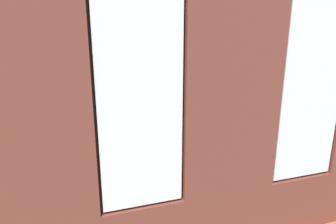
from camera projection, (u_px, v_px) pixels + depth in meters
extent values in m
cube|color=brown|center=(160.00, 160.00, 6.09)|extent=(6.60, 6.08, 0.10)
cube|color=brown|center=(233.00, 103.00, 3.16)|extent=(1.11, 0.16, 3.55)
cube|color=brown|center=(295.00, 202.00, 3.84)|extent=(0.88, 0.16, 0.75)
cube|color=white|center=(312.00, 93.00, 3.41)|extent=(0.82, 0.03, 2.08)
cube|color=#38281E|center=(308.00, 92.00, 3.47)|extent=(0.88, 0.04, 2.14)
cube|color=white|center=(141.00, 107.00, 2.81)|extent=(0.82, 0.03, 2.08)
cube|color=#38281E|center=(140.00, 106.00, 2.87)|extent=(0.88, 0.04, 2.14)
cube|color=tan|center=(223.00, 187.00, 3.54)|extent=(3.08, 0.24, 0.06)
cube|color=black|center=(231.00, 52.00, 3.10)|extent=(0.48, 0.03, 0.62)
cube|color=#A33875|center=(230.00, 52.00, 3.11)|extent=(0.42, 0.01, 0.56)
cube|color=black|center=(206.00, 198.00, 4.25)|extent=(1.72, 0.85, 0.42)
cube|color=black|center=(218.00, 183.00, 3.85)|extent=(1.72, 0.24, 0.38)
cube|color=black|center=(253.00, 170.00, 4.40)|extent=(0.22, 0.85, 0.24)
cube|color=black|center=(155.00, 187.00, 3.94)|extent=(0.22, 0.85, 0.24)
cube|color=black|center=(226.00, 176.00, 4.31)|extent=(0.59, 0.65, 0.12)
cube|color=black|center=(185.00, 183.00, 4.12)|extent=(0.59, 0.65, 0.12)
cube|color=black|center=(253.00, 134.00, 6.82)|extent=(0.88, 1.93, 0.42)
cube|color=black|center=(266.00, 116.00, 6.81)|extent=(0.27, 1.92, 0.38)
cube|color=black|center=(234.00, 111.00, 7.50)|extent=(0.85, 0.23, 0.24)
cube|color=black|center=(279.00, 133.00, 5.96)|extent=(0.85, 0.23, 0.24)
cube|color=black|center=(243.00, 118.00, 7.07)|extent=(0.66, 0.69, 0.12)
cube|color=black|center=(262.00, 128.00, 6.39)|extent=(0.66, 0.69, 0.12)
cube|color=tan|center=(167.00, 139.00, 5.88)|extent=(1.40, 0.77, 0.04)
cube|color=tan|center=(190.00, 140.00, 6.43)|extent=(0.07, 0.07, 0.41)
cube|color=tan|center=(132.00, 148.00, 6.04)|extent=(0.07, 0.07, 0.41)
cube|color=tan|center=(203.00, 152.00, 5.84)|extent=(0.07, 0.07, 0.41)
cube|color=tan|center=(139.00, 161.00, 5.45)|extent=(0.07, 0.07, 0.41)
cylinder|color=#4C4C51|center=(183.00, 132.00, 6.10)|extent=(0.08, 0.08, 0.09)
cylinder|color=#9E5638|center=(148.00, 141.00, 5.63)|extent=(0.10, 0.10, 0.08)
sphere|color=#1E5B28|center=(147.00, 136.00, 5.61)|extent=(0.12, 0.12, 0.12)
cube|color=black|center=(167.00, 138.00, 5.87)|extent=(0.18, 0.09, 0.02)
cube|color=black|center=(14.00, 165.00, 5.14)|extent=(1.07, 0.42, 0.52)
cube|color=black|center=(12.00, 150.00, 5.06)|extent=(0.40, 0.20, 0.05)
cube|color=black|center=(11.00, 147.00, 5.04)|extent=(0.06, 0.04, 0.06)
cube|color=black|center=(9.00, 130.00, 4.96)|extent=(0.91, 0.04, 0.54)
cube|color=black|center=(9.00, 129.00, 4.98)|extent=(0.86, 0.01, 0.49)
cylinder|color=olive|center=(133.00, 127.00, 7.53)|extent=(0.46, 0.46, 0.28)
ellipsoid|color=white|center=(132.00, 114.00, 7.44)|extent=(1.02, 1.02, 0.41)
ellipsoid|color=navy|center=(129.00, 111.00, 7.39)|extent=(0.44, 0.44, 0.18)
cylinder|color=brown|center=(14.00, 215.00, 3.29)|extent=(0.08, 0.08, 0.31)
cone|color=#337F38|center=(28.00, 189.00, 3.13)|extent=(0.50, 0.39, 0.48)
cone|color=#337F38|center=(32.00, 178.00, 3.36)|extent=(0.53, 0.35, 0.47)
cone|color=#337F38|center=(7.00, 177.00, 3.38)|extent=(0.24, 0.54, 0.49)
cylinder|color=#47423D|center=(46.00, 194.00, 4.43)|extent=(0.28, 0.28, 0.35)
cylinder|color=brown|center=(43.00, 169.00, 4.32)|extent=(0.05, 0.05, 0.44)
cone|color=#337F38|center=(23.00, 139.00, 4.11)|extent=(0.50, 0.16, 0.62)
cone|color=#337F38|center=(27.00, 145.00, 3.98)|extent=(0.41, 0.51, 0.58)
cone|color=#337F38|center=(43.00, 145.00, 4.00)|extent=(0.27, 0.57, 0.56)
cone|color=#337F38|center=(53.00, 140.00, 4.13)|extent=(0.51, 0.41, 0.59)
cone|color=#337F38|center=(57.00, 136.00, 4.38)|extent=(0.59, 0.36, 0.53)
cone|color=#337F38|center=(44.00, 132.00, 4.38)|extent=(0.25, 0.51, 0.62)
cone|color=#337F38|center=(31.00, 136.00, 4.37)|extent=(0.39, 0.57, 0.54)
cylinder|color=#9E5638|center=(282.00, 186.00, 4.66)|extent=(0.31, 0.31, 0.32)
cylinder|color=brown|center=(284.00, 173.00, 4.60)|extent=(0.05, 0.05, 0.15)
ellipsoid|color=#286B2D|center=(286.00, 152.00, 4.51)|extent=(0.65, 0.65, 0.52)
cylinder|color=#9E5638|center=(221.00, 112.00, 8.63)|extent=(0.34, 0.34, 0.40)
cylinder|color=brown|center=(221.00, 101.00, 8.53)|extent=(0.06, 0.06, 0.28)
cone|color=#3D8E42|center=(213.00, 88.00, 8.34)|extent=(0.64, 0.15, 0.58)
cone|color=#3D8E42|center=(227.00, 89.00, 8.18)|extent=(0.14, 0.64, 0.58)
cone|color=#3D8E42|center=(231.00, 87.00, 8.53)|extent=(0.65, 0.15, 0.56)
cone|color=#3D8E42|center=(218.00, 86.00, 8.70)|extent=(0.17, 0.66, 0.55)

